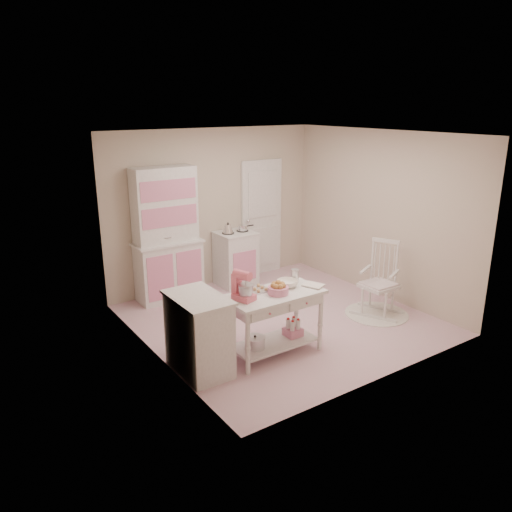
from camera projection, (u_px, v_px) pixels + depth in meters
The scene contains 14 objects.
room_shell at pixel (283, 207), 6.67m from camera, with size 3.84×3.84×2.62m.
door at pixel (262, 218), 8.84m from camera, with size 0.82×0.05×2.04m, color white.
hutch at pixel (167, 235), 7.64m from camera, with size 1.06×0.50×2.08m, color white.
stove at pixel (236, 258), 8.42m from camera, with size 0.62×0.57×0.92m, color white.
base_cabinet at pixel (199, 334), 5.67m from camera, with size 0.54×0.84×0.92m, color white.
lace_rug at pixel (376, 314), 7.34m from camera, with size 0.92×0.92×0.01m, color white.
rocking_chair at pixel (379, 279), 7.18m from camera, with size 0.48×0.72×1.10m, color white.
work_table at pixel (274, 323), 6.08m from camera, with size 1.20×0.60×0.80m, color white.
stand_mixer at pixel (244, 286), 5.71m from camera, with size 0.20×0.28×0.34m, color #DE5D72.
cookie_tray at pixel (255, 290), 6.03m from camera, with size 0.34×0.24×0.02m, color silver.
bread_basket at pixel (278, 290), 5.92m from camera, with size 0.25×0.25×0.09m, color pink.
mixing_bowl at pixel (287, 284), 6.16m from camera, with size 0.26×0.26×0.08m, color white.
metal_pitcher at pixel (295, 276), 6.30m from camera, with size 0.10×0.10×0.17m, color silver.
recipe_book at pixel (310, 287), 6.11m from camera, with size 0.19×0.25×0.02m, color white.
Camera 1 is at (-3.99, -5.22, 2.99)m, focal length 35.00 mm.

